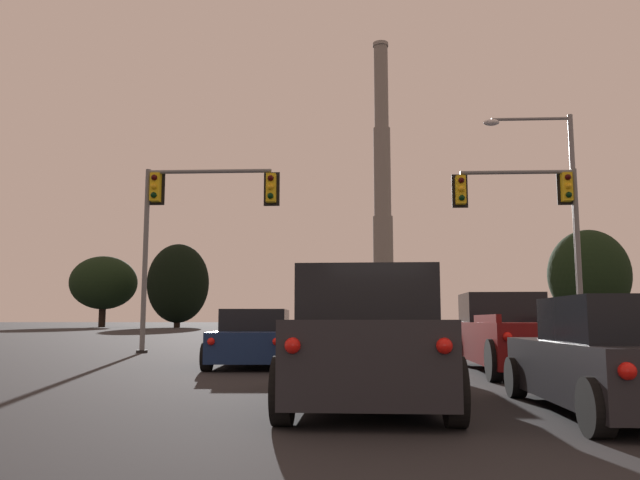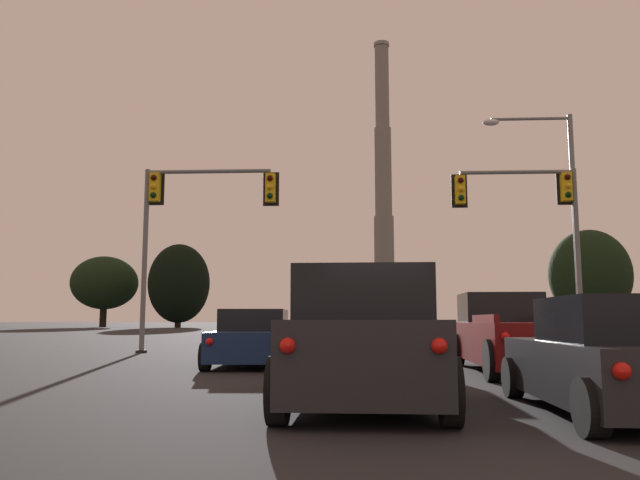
{
  "view_description": "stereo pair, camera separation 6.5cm",
  "coord_description": "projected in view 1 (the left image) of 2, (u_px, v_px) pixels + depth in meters",
  "views": [
    {
      "loc": [
        -0.38,
        0.34,
        1.16
      ],
      "look_at": [
        -2.05,
        33.97,
        5.47
      ],
      "focal_mm": 35.0,
      "sensor_mm": 36.0,
      "label": 1
    },
    {
      "loc": [
        -0.32,
        0.34,
        1.16
      ],
      "look_at": [
        -2.05,
        33.97,
        5.47
      ],
      "focal_mm": 35.0,
      "sensor_mm": 36.0,
      "label": 2
    }
  ],
  "objects": [
    {
      "name": "street_lamp",
      "position": [
        561.0,
        204.0,
        24.51
      ],
      "size": [
        3.54,
        0.36,
        9.31
      ],
      "color": "slate",
      "rests_on": "ground_plane"
    },
    {
      "name": "treeline_right_mid",
      "position": [
        178.0,
        283.0,
        94.78
      ],
      "size": [
        9.33,
        8.39,
        12.68
      ],
      "color": "black",
      "rests_on": "ground_plane"
    },
    {
      "name": "traffic_light_overhead_right",
      "position": [
        537.0,
        213.0,
        22.48
      ],
      "size": [
        4.58,
        0.5,
        6.6
      ],
      "color": "slate",
      "rests_on": "ground_plane"
    },
    {
      "name": "suv_center_lane_front",
      "position": [
        353.0,
        330.0,
        15.6
      ],
      "size": [
        2.17,
        4.93,
        1.86
      ],
      "rotation": [
        0.0,
        0.0,
        -0.02
      ],
      "color": "#232328",
      "rests_on": "ground_plane"
    },
    {
      "name": "smokestack",
      "position": [
        383.0,
        211.0,
        120.33
      ],
      "size": [
        6.14,
        6.14,
        56.1
      ],
      "color": "slate",
      "rests_on": "ground_plane"
    },
    {
      "name": "treeline_center_right",
      "position": [
        104.0,
        283.0,
        99.1
      ],
      "size": [
        10.58,
        9.52,
        11.24
      ],
      "color": "black",
      "rests_on": "ground_plane"
    },
    {
      "name": "traffic_light_overhead_left",
      "position": [
        189.0,
        212.0,
        22.5
      ],
      "size": [
        5.01,
        0.5,
        6.62
      ],
      "color": "slate",
      "rests_on": "ground_plane"
    },
    {
      "name": "treeline_far_right",
      "position": [
        589.0,
        275.0,
        91.77
      ],
      "size": [
        11.79,
        10.61,
        14.42
      ],
      "color": "black",
      "rests_on": "ground_plane"
    },
    {
      "name": "suv_center_lane_second",
      "position": [
        367.0,
        338.0,
        8.84
      ],
      "size": [
        2.2,
        4.94,
        1.86
      ],
      "rotation": [
        0.0,
        0.0,
        -0.02
      ],
      "color": "#232328",
      "rests_on": "ground_plane"
    },
    {
      "name": "hatchback_right_lane_second",
      "position": [
        618.0,
        360.0,
        7.66
      ],
      "size": [
        1.96,
        4.13,
        1.44
      ],
      "rotation": [
        0.0,
        0.0,
        -0.02
      ],
      "color": "#232328",
      "rests_on": "ground_plane"
    },
    {
      "name": "sedan_left_lane_front",
      "position": [
        255.0,
        339.0,
        16.11
      ],
      "size": [
        2.18,
        4.77,
        1.43
      ],
      "rotation": [
        0.0,
        0.0,
        0.05
      ],
      "color": "navy",
      "rests_on": "ground_plane"
    },
    {
      "name": "pickup_truck_right_lane_front",
      "position": [
        515.0,
        335.0,
        14.19
      ],
      "size": [
        2.32,
        5.55,
        1.82
      ],
      "rotation": [
        0.0,
        0.0,
        -0.03
      ],
      "color": "maroon",
      "rests_on": "ground_plane"
    }
  ]
}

